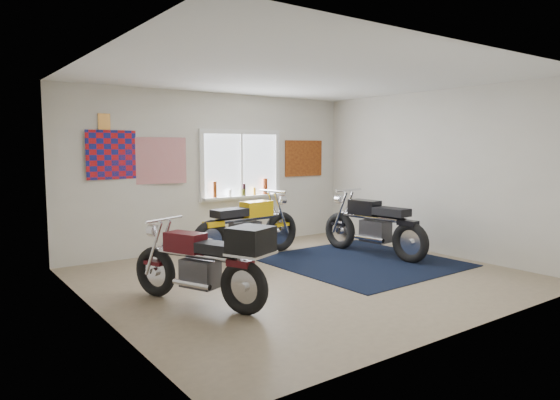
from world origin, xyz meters
TOP-DOWN VIEW (x-y plane):
  - ground at (0.00, 0.00)m, footprint 5.50×5.50m
  - room_shell at (0.00, 0.00)m, footprint 5.50×5.50m
  - navy_rug at (1.25, 0.18)m, footprint 2.56×2.66m
  - window_assembly at (0.50, 2.47)m, footprint 1.66×0.17m
  - oil_bottles at (0.56, 2.40)m, footprint 1.13×0.09m
  - flag_display at (-1.90, 2.48)m, footprint 1.60×0.10m
  - triumph_poster at (1.95, 2.48)m, footprint 0.90×0.03m
  - yellow_triumph at (0.01, 1.48)m, footprint 2.11×0.63m
  - black_chrome_bike at (1.75, 0.40)m, footprint 0.63×2.07m
  - maroon_tourer at (-1.69, -0.39)m, footprint 1.01×1.82m

SIDE VIEW (x-z plane):
  - ground at x=0.00m, z-range 0.00..0.00m
  - navy_rug at x=1.25m, z-range 0.00..0.01m
  - black_chrome_bike at x=1.75m, z-range -0.07..1.00m
  - yellow_triumph at x=0.01m, z-range -0.06..1.00m
  - maroon_tourer at x=-1.69m, z-range 0.02..0.97m
  - oil_bottles at x=0.56m, z-range 0.87..1.17m
  - window_assembly at x=0.50m, z-range 0.74..2.00m
  - triumph_poster at x=1.95m, z-range 1.20..1.90m
  - room_shell at x=0.00m, z-range -1.11..4.39m
  - flag_display at x=-1.90m, z-range 1.56..2.73m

